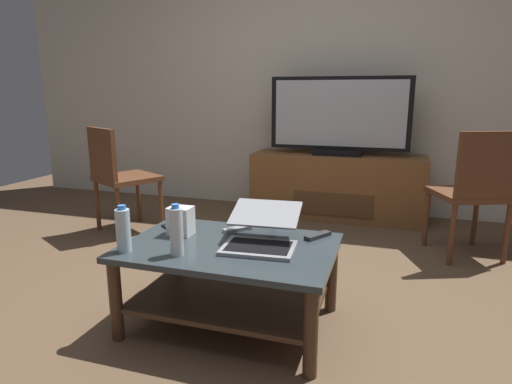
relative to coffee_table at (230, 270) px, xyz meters
The scene contains 14 objects.
ground_plane 0.33m from the coffee_table, 106.02° to the left, with size 7.68×7.68×0.00m, color brown.
back_wall 2.66m from the coffee_table, 91.03° to the left, with size 6.40×0.12×2.80m, color beige.
coffee_table is the anchor object (origin of this frame).
media_cabinet 2.11m from the coffee_table, 83.30° to the left, with size 1.55×0.46×0.59m.
television 2.18m from the coffee_table, 83.23° to the left, with size 1.23×0.20×0.69m.
dining_chair 1.86m from the coffee_table, 46.32° to the left, with size 0.57×0.57×0.90m.
side_chair 1.79m from the coffee_table, 141.76° to the left, with size 0.60×0.60×0.87m.
laptop 0.25m from the coffee_table, 14.30° to the left, with size 0.37×0.42×0.17m.
router_box 0.36m from the coffee_table, 167.51° to the left, with size 0.12×0.10×0.15m.
water_bottle_near 0.54m from the coffee_table, 151.65° to the right, with size 0.07×0.07×0.22m.
water_bottle_far 0.36m from the coffee_table, 131.71° to the right, with size 0.06×0.06×0.24m.
cell_phone 0.46m from the coffee_table, 154.01° to the left, with size 0.07×0.14×0.01m, color black.
tv_remote 0.26m from the coffee_table, 100.22° to the left, with size 0.04×0.16×0.02m, color #99999E.
soundbar_remote 0.48m from the coffee_table, 31.18° to the left, with size 0.04×0.16×0.02m, color #2D2D30.
Camera 1 is at (0.77, -2.00, 1.14)m, focal length 30.39 mm.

